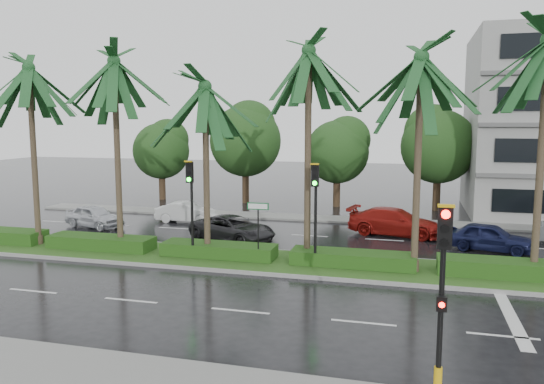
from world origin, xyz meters
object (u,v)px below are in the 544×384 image
(street_sign, at_px, (258,217))
(car_silver, at_px, (94,216))
(signal_near, at_px, (442,294))
(car_darkgrey, at_px, (233,228))
(signal_median_left, at_px, (191,195))
(car_red, at_px, (395,222))
(car_blue, at_px, (490,237))
(car_white, at_px, (187,212))

(street_sign, height_order, car_silver, street_sign)
(signal_near, distance_m, car_darkgrey, 17.20)
(signal_median_left, bearing_deg, car_red, 43.44)
(street_sign, relative_size, car_silver, 0.67)
(signal_median_left, relative_size, car_red, 0.85)
(signal_median_left, height_order, street_sign, signal_median_left)
(signal_near, bearing_deg, street_sign, 125.34)
(street_sign, height_order, car_blue, street_sign)
(car_red, xyz_separation_m, car_blue, (4.50, -2.49, -0.07))
(signal_near, relative_size, street_sign, 1.68)
(car_red, bearing_deg, signal_median_left, 144.78)
(signal_median_left, distance_m, car_silver, 10.69)
(signal_median_left, distance_m, car_blue, 14.33)
(car_white, bearing_deg, signal_near, -147.12)
(car_white, xyz_separation_m, car_blue, (17.13, -3.15, 0.06))
(street_sign, relative_size, car_white, 0.69)
(street_sign, relative_size, car_darkgrey, 0.55)
(signal_median_left, distance_m, car_red, 11.92)
(signal_near, height_order, car_silver, signal_near)
(street_sign, bearing_deg, car_white, 129.90)
(signal_median_left, relative_size, car_blue, 1.10)
(street_sign, bearing_deg, car_darkgrey, 121.73)
(street_sign, xyz_separation_m, car_blue, (10.00, 5.38, -1.45))
(signal_median_left, bearing_deg, car_white, 115.38)
(car_darkgrey, bearing_deg, signal_near, -124.01)
(street_sign, bearing_deg, car_blue, 28.28)
(car_darkgrey, xyz_separation_m, car_blue, (12.63, 1.12, 0.02))
(signal_near, distance_m, car_white, 23.28)
(car_silver, relative_size, car_white, 1.03)
(car_silver, bearing_deg, signal_near, -113.39)
(car_darkgrey, distance_m, car_blue, 12.68)
(car_darkgrey, relative_size, car_blue, 1.20)
(signal_median_left, relative_size, car_white, 1.16)
(car_white, bearing_deg, car_blue, -105.07)
(car_white, bearing_deg, car_darkgrey, -138.16)
(signal_median_left, bearing_deg, car_darkgrey, 85.27)
(signal_near, height_order, signal_median_left, signal_median_left)
(signal_near, distance_m, car_red, 17.89)
(street_sign, relative_size, car_red, 0.51)
(car_white, bearing_deg, car_red, -97.65)
(street_sign, distance_m, car_white, 11.22)
(car_silver, distance_m, car_darkgrey, 9.15)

